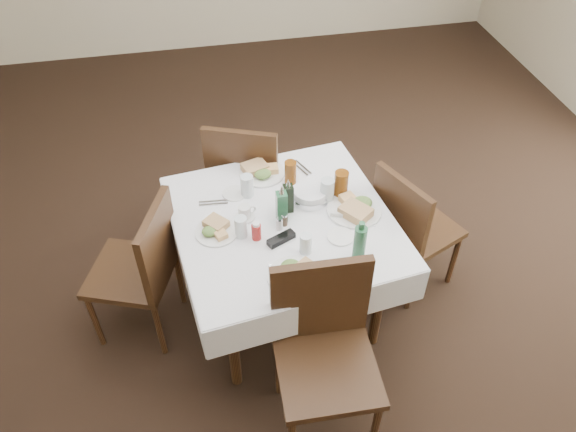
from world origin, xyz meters
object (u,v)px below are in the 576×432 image
(water_n, at_px, (247,186))
(coffee_mug, at_px, (245,212))
(chair_west, at_px, (144,265))
(water_s, at_px, (306,244))
(green_bottle, at_px, (360,243))
(water_w, at_px, (241,227))
(oil_cruet_green, at_px, (282,205))
(chair_east, at_px, (409,225))
(ketchup_bottle, at_px, (256,231))
(chair_south, at_px, (324,342))
(dining_table, at_px, (283,231))
(oil_cruet_dark, at_px, (288,197))
(chair_north, at_px, (246,175))
(water_e, at_px, (327,190))
(bread_basket, at_px, (310,195))

(water_n, distance_m, coffee_mug, 0.19)
(chair_west, relative_size, water_s, 8.10)
(chair_west, bearing_deg, coffee_mug, 3.65)
(green_bottle, bearing_deg, coffee_mug, 141.48)
(water_w, distance_m, oil_cruet_green, 0.25)
(chair_east, xyz_separation_m, green_bottle, (-0.47, -0.40, 0.34))
(ketchup_bottle, bearing_deg, chair_south, -69.07)
(dining_table, height_order, water_s, water_s)
(dining_table, height_order, green_bottle, green_bottle)
(chair_south, relative_size, water_w, 8.18)
(chair_east, relative_size, water_n, 6.76)
(water_s, height_order, oil_cruet_dark, oil_cruet_dark)
(chair_west, distance_m, oil_cruet_green, 0.85)
(dining_table, relative_size, oil_cruet_green, 5.48)
(chair_north, xyz_separation_m, water_e, (0.39, -0.57, 0.27))
(chair_east, relative_size, green_bottle, 3.72)
(chair_east, height_order, coffee_mug, chair_east)
(chair_south, bearing_deg, water_e, 75.14)
(water_s, xyz_separation_m, bread_basket, (0.12, 0.40, -0.03))
(chair_south, distance_m, water_e, 0.88)
(bread_basket, height_order, oil_cruet_green, oil_cruet_green)
(chair_north, distance_m, ketchup_bottle, 0.83)
(chair_east, height_order, ketchup_bottle, chair_east)
(water_s, height_order, bread_basket, water_s)
(chair_north, xyz_separation_m, chair_east, (0.90, -0.64, -0.04))
(chair_west, bearing_deg, chair_east, 0.67)
(water_n, relative_size, water_w, 1.09)
(chair_east, xyz_separation_m, chair_west, (-1.58, -0.02, 0.02))
(dining_table, height_order, water_w, water_w)
(chair_west, distance_m, water_s, 0.95)
(bread_basket, bearing_deg, oil_cruet_dark, -154.82)
(chair_south, bearing_deg, dining_table, 94.79)
(chair_west, bearing_deg, water_n, 19.57)
(dining_table, xyz_separation_m, oil_cruet_dark, (0.04, 0.07, 0.19))
(water_e, xyz_separation_m, green_bottle, (0.05, -0.47, 0.04))
(chair_north, relative_size, coffee_mug, 8.02)
(chair_north, xyz_separation_m, water_n, (-0.05, -0.43, 0.27))
(water_w, height_order, ketchup_bottle, water_w)
(water_e, distance_m, oil_cruet_dark, 0.24)
(chair_north, relative_size, chair_south, 0.97)
(water_e, relative_size, oil_cruet_green, 0.60)
(oil_cruet_dark, relative_size, oil_cruet_green, 0.93)
(water_n, relative_size, water_e, 0.94)
(water_s, relative_size, oil_cruet_dark, 0.53)
(dining_table, bearing_deg, water_s, -75.73)
(chair_east, relative_size, water_s, 7.84)
(chair_south, relative_size, oil_cruet_dark, 4.55)
(water_n, height_order, green_bottle, green_bottle)
(dining_table, bearing_deg, chair_west, 178.30)
(oil_cruet_dark, bearing_deg, ketchup_bottle, -138.76)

